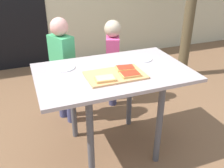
# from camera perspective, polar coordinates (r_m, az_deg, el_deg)

# --- Properties ---
(ground_plane) EXTENTS (16.00, 16.00, 0.00)m
(ground_plane) POSITION_cam_1_polar(r_m,az_deg,el_deg) (2.39, 0.22, -14.04)
(ground_plane) COLOR brown
(house_door) EXTENTS (0.90, 0.02, 2.00)m
(house_door) POSITION_cam_1_polar(r_m,az_deg,el_deg) (3.97, -21.77, 17.00)
(house_door) COLOR black
(house_door) RESTS_ON ground
(dining_table) EXTENTS (1.20, 0.76, 0.77)m
(dining_table) POSITION_cam_1_polar(r_m,az_deg,el_deg) (2.02, 0.25, 0.33)
(dining_table) COLOR #AC9E9F
(dining_table) RESTS_ON ground
(cutting_board) EXTENTS (0.44, 0.28, 0.01)m
(cutting_board) POSITION_cam_1_polar(r_m,az_deg,el_deg) (1.88, 0.77, 2.04)
(cutting_board) COLOR tan
(cutting_board) RESTS_ON dining_table
(pizza_slice_near_right) EXTENTS (0.15, 0.11, 0.02)m
(pizza_slice_near_right) POSITION_cam_1_polar(r_m,az_deg,el_deg) (1.86, 4.17, 2.26)
(pizza_slice_near_right) COLOR #E0A65A
(pizza_slice_near_right) RESTS_ON cutting_board
(pizza_slice_near_left) EXTENTS (0.15, 0.11, 0.02)m
(pizza_slice_near_left) POSITION_cam_1_polar(r_m,az_deg,el_deg) (1.79, -1.54, 1.22)
(pizza_slice_near_left) COLOR #E0A65A
(pizza_slice_near_left) RESTS_ON cutting_board
(pizza_slice_far_right) EXTENTS (0.16, 0.12, 0.02)m
(pizza_slice_far_right) POSITION_cam_1_polar(r_m,az_deg,el_deg) (1.96, 3.09, 3.64)
(pizza_slice_far_right) COLOR #E0A65A
(pizza_slice_far_right) RESTS_ON cutting_board
(plate_white_right) EXTENTS (0.18, 0.18, 0.01)m
(plate_white_right) POSITION_cam_1_polar(r_m,az_deg,el_deg) (2.21, 6.65, 5.71)
(plate_white_right) COLOR white
(plate_white_right) RESTS_ON dining_table
(plate_white_left) EXTENTS (0.18, 0.18, 0.01)m
(plate_white_left) POSITION_cam_1_polar(r_m,az_deg,el_deg) (2.05, -10.96, 3.68)
(plate_white_left) COLOR white
(plate_white_left) RESTS_ON dining_table
(child_left) EXTENTS (0.23, 0.28, 1.08)m
(child_left) POSITION_cam_1_polar(r_m,az_deg,el_deg) (2.50, -11.10, 4.22)
(child_left) COLOR #3F4169
(child_left) RESTS_ON ground
(child_right) EXTENTS (0.22, 0.27, 0.98)m
(child_right) POSITION_cam_1_polar(r_m,az_deg,el_deg) (2.81, 0.15, 6.07)
(child_right) COLOR #3B3957
(child_right) RESTS_ON ground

